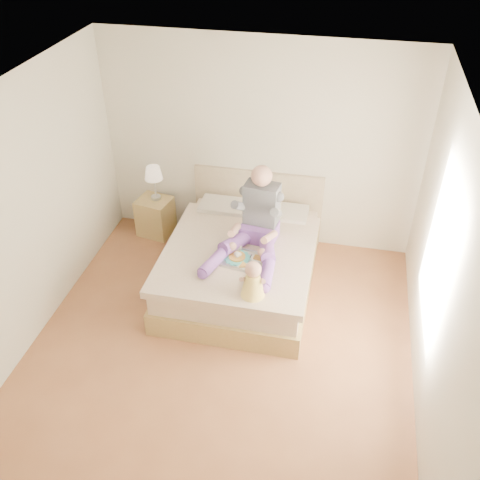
% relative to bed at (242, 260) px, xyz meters
% --- Properties ---
extents(room, '(4.02, 4.22, 2.71)m').
position_rel_bed_xyz_m(room, '(0.08, -1.08, 1.19)').
color(room, brown).
rests_on(room, ground).
extents(bed, '(1.70, 2.18, 1.00)m').
position_rel_bed_xyz_m(bed, '(0.00, 0.00, 0.00)').
color(bed, olive).
rests_on(bed, ground).
extents(nightstand, '(0.50, 0.46, 0.53)m').
position_rel_bed_xyz_m(nightstand, '(-1.38, 0.77, -0.05)').
color(nightstand, olive).
rests_on(nightstand, ground).
extents(lamp, '(0.23, 0.23, 0.48)m').
position_rel_bed_xyz_m(lamp, '(-1.36, 0.80, 0.58)').
color(lamp, silver).
rests_on(lamp, nightstand).
extents(adult, '(0.81, 1.20, 0.97)m').
position_rel_bed_xyz_m(adult, '(0.17, -0.05, 0.58)').
color(adult, '#663A92').
rests_on(adult, bed).
extents(tray, '(0.52, 0.43, 0.14)m').
position_rel_bed_xyz_m(tray, '(0.11, -0.37, 0.32)').
color(tray, silver).
rests_on(tray, bed).
extents(baby, '(0.28, 0.37, 0.42)m').
position_rel_bed_xyz_m(baby, '(0.30, -0.90, 0.46)').
color(baby, '#EEC84B').
rests_on(baby, bed).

